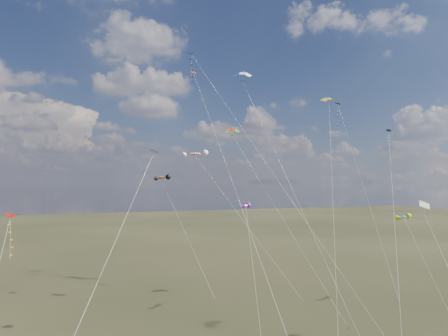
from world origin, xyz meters
name	(u,v)px	position (x,y,z in m)	size (l,w,h in m)	color
diamond_black_high	(340,126)	(27.94, 30.83, 27.54)	(3.60, 18.63, 32.30)	black
diamond_navy_tall	(204,86)	(-1.64, 21.68, 30.67)	(14.84, 24.86, 35.92)	#101053
diamond_black_mid	(130,206)	(-13.31, 7.93, 14.87)	(11.41, 15.22, 20.74)	black
diamond_red_low	(9,242)	(-24.56, 13.91, 11.17)	(2.20, 10.61, 13.96)	#A80800
diamond_navy_right	(389,161)	(21.62, 11.65, 20.01)	(13.94, 16.54, 24.43)	navy
diamond_orange_center	(220,146)	(-2.60, 12.31, 21.30)	(1.96, 28.50, 32.70)	#C63603
parafoil_yellow	(329,100)	(15.70, 16.88, 29.00)	(9.49, 13.82, 29.74)	gold
parafoil_blue_white	(243,75)	(2.96, 18.57, 31.88)	(8.18, 17.49, 32.70)	#1E48AC
parafoil_striped	(424,202)	(15.29, 0.03, 15.08)	(5.19, 12.87, 15.78)	yellow
parafoil_tricolor	(233,131)	(4.43, 25.99, 25.14)	(8.82, 19.14, 25.88)	yellow
novelty_orange_black	(161,178)	(-4.71, 36.16, 17.78)	(7.15, 13.34, 18.38)	#C45216
novelty_white_purple	(246,206)	(2.58, 16.70, 13.98)	(2.80, 9.41, 14.44)	white
novelty_redwhite_stripe	(195,154)	(0.20, 32.59, 21.78)	(14.10, 15.77, 22.43)	red
novelty_blue_yellow	(404,217)	(25.29, 12.90, 12.17)	(2.61, 9.83, 12.68)	#115FAD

